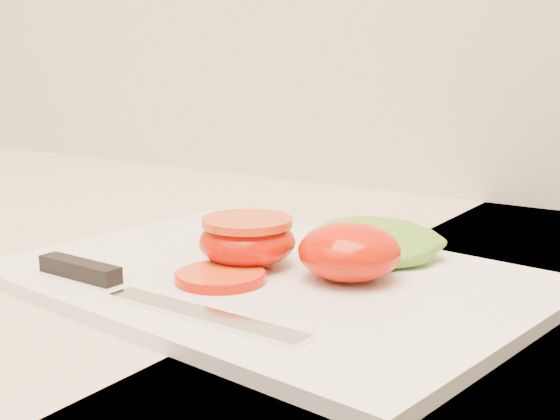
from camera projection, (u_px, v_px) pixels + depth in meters
The scene contains 6 objects.
cutting_board at pixel (272, 279), 0.57m from camera, with size 0.38×0.27×0.01m, color white.
tomato_half_dome at pixel (349, 252), 0.55m from camera, with size 0.07×0.07×0.04m, color red.
tomato_half_cut at pixel (247, 239), 0.58m from camera, with size 0.07×0.07×0.04m.
tomato_slice_0 at pixel (220, 277), 0.55m from camera, with size 0.06×0.06×0.01m, color orange.
lettuce_leaf_0 at pixel (374, 242), 0.61m from camera, with size 0.11×0.08×0.02m, color #5F9E29.
knife at pixel (124, 285), 0.52m from camera, with size 0.24×0.04×0.01m.
Camera 1 is at (0.45, 1.16, 1.10)m, focal length 50.00 mm.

